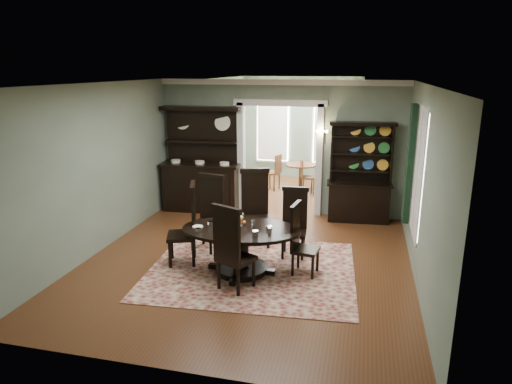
{
  "coord_description": "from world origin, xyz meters",
  "views": [
    {
      "loc": [
        1.84,
        -7.02,
        3.25
      ],
      "look_at": [
        0.02,
        0.6,
        1.1
      ],
      "focal_mm": 32.0,
      "sensor_mm": 36.0,
      "label": 1
    }
  ],
  "objects_px": {
    "dining_table": "(241,242)",
    "parlor_table": "(301,174)",
    "sideboard": "(202,175)",
    "welsh_dresser": "(359,186)"
  },
  "relations": [
    {
      "from": "dining_table",
      "to": "parlor_table",
      "type": "xyz_separation_m",
      "value": [
        0.22,
        5.31,
        -0.05
      ]
    },
    {
      "from": "sideboard",
      "to": "parlor_table",
      "type": "height_order",
      "value": "sideboard"
    },
    {
      "from": "welsh_dresser",
      "to": "parlor_table",
      "type": "distance_m",
      "value": 2.7
    },
    {
      "from": "dining_table",
      "to": "welsh_dresser",
      "type": "distance_m",
      "value": 3.63
    },
    {
      "from": "dining_table",
      "to": "welsh_dresser",
      "type": "xyz_separation_m",
      "value": [
        1.79,
        3.14,
        0.25
      ]
    },
    {
      "from": "parlor_table",
      "to": "welsh_dresser",
      "type": "bearing_deg",
      "value": -54.11
    },
    {
      "from": "parlor_table",
      "to": "dining_table",
      "type": "bearing_deg",
      "value": -92.39
    },
    {
      "from": "dining_table",
      "to": "sideboard",
      "type": "distance_m",
      "value": 3.59
    },
    {
      "from": "dining_table",
      "to": "sideboard",
      "type": "xyz_separation_m",
      "value": [
        -1.8,
        3.09,
        0.31
      ]
    },
    {
      "from": "dining_table",
      "to": "parlor_table",
      "type": "bearing_deg",
      "value": 82.55
    }
  ]
}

